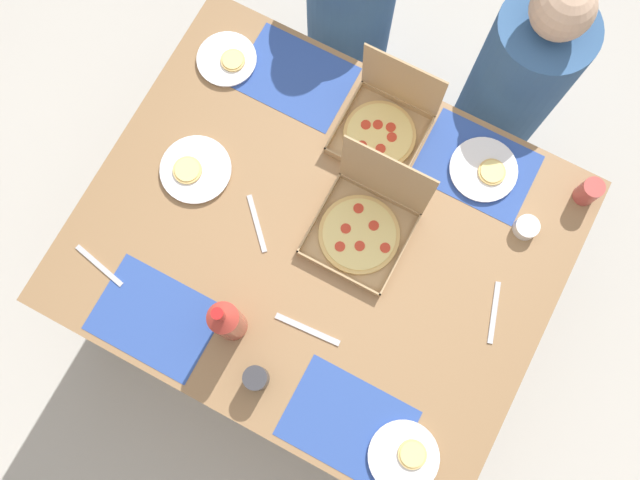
# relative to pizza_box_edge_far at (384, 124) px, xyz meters

# --- Properties ---
(ground_plane) EXTENTS (6.00, 6.00, 0.00)m
(ground_plane) POSITION_rel_pizza_box_edge_far_xyz_m (-0.01, -0.42, -0.81)
(ground_plane) COLOR beige
(dining_table) EXTENTS (1.46, 1.19, 0.77)m
(dining_table) POSITION_rel_pizza_box_edge_far_xyz_m (-0.01, -0.42, -0.14)
(dining_table) COLOR #3F3328
(dining_table) RESTS_ON ground_plane
(placemat_near_left) EXTENTS (0.36, 0.26, 0.00)m
(placemat_near_left) POSITION_rel_pizza_box_edge_far_xyz_m (-0.34, -0.87, -0.05)
(placemat_near_left) COLOR #2D4C9E
(placemat_near_left) RESTS_ON dining_table
(placemat_near_right) EXTENTS (0.36, 0.26, 0.00)m
(placemat_near_right) POSITION_rel_pizza_box_edge_far_xyz_m (0.32, -0.87, -0.05)
(placemat_near_right) COLOR #2D4C9E
(placemat_near_right) RESTS_ON dining_table
(placemat_far_left) EXTENTS (0.36, 0.26, 0.00)m
(placemat_far_left) POSITION_rel_pizza_box_edge_far_xyz_m (-0.34, 0.03, -0.05)
(placemat_far_left) COLOR #2D4C9E
(placemat_far_left) RESTS_ON dining_table
(placemat_far_right) EXTENTS (0.36, 0.26, 0.00)m
(placemat_far_right) POSITION_rel_pizza_box_edge_far_xyz_m (0.32, 0.03, -0.05)
(placemat_far_right) COLOR #2D4C9E
(placemat_far_right) RESTS_ON dining_table
(pizza_box_edge_far) EXTENTS (0.27, 0.27, 0.30)m
(pizza_box_edge_far) POSITION_rel_pizza_box_edge_far_xyz_m (0.00, 0.00, 0.00)
(pizza_box_edge_far) COLOR tan
(pizza_box_edge_far) RESTS_ON dining_table
(pizza_box_center) EXTENTS (0.29, 0.30, 0.32)m
(pizza_box_center) POSITION_rel_pizza_box_edge_far_xyz_m (0.09, -0.32, 0.00)
(pizza_box_center) COLOR tan
(pizza_box_center) RESTS_ON dining_table
(plate_near_left) EXTENTS (0.23, 0.23, 0.03)m
(plate_near_left) POSITION_rel_pizza_box_edge_far_xyz_m (-0.46, -0.40, -0.04)
(plate_near_left) COLOR white
(plate_near_left) RESTS_ON dining_table
(plate_middle) EXTENTS (0.20, 0.20, 0.03)m
(plate_middle) POSITION_rel_pizza_box_edge_far_xyz_m (-0.56, -0.02, -0.04)
(plate_middle) COLOR white
(plate_middle) RESTS_ON dining_table
(plate_far_left) EXTENTS (0.22, 0.22, 0.03)m
(plate_far_left) POSITION_rel_pizza_box_edge_far_xyz_m (0.35, 0.02, -0.04)
(plate_far_left) COLOR white
(plate_far_left) RESTS_ON dining_table
(plate_near_right) EXTENTS (0.21, 0.21, 0.03)m
(plate_near_right) POSITION_rel_pizza_box_edge_far_xyz_m (0.51, -0.87, -0.04)
(plate_near_right) COLOR white
(plate_near_right) RESTS_ON dining_table
(soda_bottle) EXTENTS (0.09, 0.09, 0.32)m
(soda_bottle) POSITION_rel_pizza_box_edge_far_xyz_m (-0.12, -0.78, 0.09)
(soda_bottle) COLOR #B2382D
(soda_bottle) RESTS_ON dining_table
(cup_red) EXTENTS (0.07, 0.07, 0.10)m
(cup_red) POSITION_rel_pizza_box_edge_far_xyz_m (0.66, 0.09, 0.00)
(cup_red) COLOR #BF4742
(cup_red) RESTS_ON dining_table
(cup_dark) EXTENTS (0.07, 0.07, 0.10)m
(cup_dark) POSITION_rel_pizza_box_edge_far_xyz_m (0.03, -0.88, 0.00)
(cup_dark) COLOR #333338
(cup_dark) RESTS_ON dining_table
(condiment_bowl) EXTENTS (0.07, 0.07, 0.04)m
(condiment_bowl) POSITION_rel_pizza_box_edge_far_xyz_m (0.54, -0.09, -0.03)
(condiment_bowl) COLOR white
(condiment_bowl) RESTS_ON dining_table
(fork_by_near_left) EXTENTS (0.07, 0.19, 0.00)m
(fork_by_near_left) POSITION_rel_pizza_box_edge_far_xyz_m (0.56, -0.37, -0.04)
(fork_by_near_left) COLOR #B7B7BC
(fork_by_near_left) RESTS_ON dining_table
(fork_by_far_left) EXTENTS (0.19, 0.05, 0.00)m
(fork_by_far_left) POSITION_rel_pizza_box_edge_far_xyz_m (-0.57, -0.81, -0.04)
(fork_by_far_left) COLOR #B7B7BC
(fork_by_far_left) RESTS_ON dining_table
(knife_by_far_right) EXTENTS (0.21, 0.03, 0.00)m
(knife_by_far_right) POSITION_rel_pizza_box_edge_far_xyz_m (0.09, -0.68, -0.04)
(knife_by_far_right) COLOR #B7B7BC
(knife_by_far_right) RESTS_ON dining_table
(fork_by_near_right) EXTENTS (0.14, 0.15, 0.00)m
(fork_by_near_right) POSITION_rel_pizza_box_edge_far_xyz_m (-0.21, -0.46, -0.04)
(fork_by_near_right) COLOR #B7B7BC
(fork_by_near_right) RESTS_ON dining_table
(diner_left_seat) EXTENTS (0.32, 0.32, 1.22)m
(diner_left_seat) POSITION_rel_pizza_box_edge_far_xyz_m (-0.34, 0.44, -0.26)
(diner_left_seat) COLOR #33598C
(diner_left_seat) RESTS_ON ground_plane
(diner_right_seat) EXTENTS (0.32, 0.32, 1.18)m
(diner_right_seat) POSITION_rel_pizza_box_edge_far_xyz_m (0.32, 0.44, -0.28)
(diner_right_seat) COLOR #33598C
(diner_right_seat) RESTS_ON ground_plane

